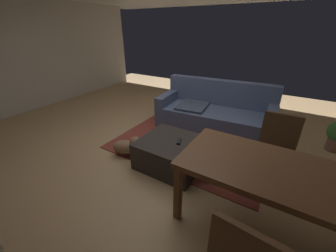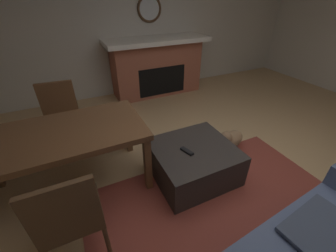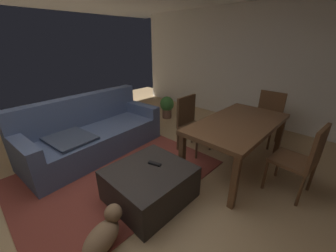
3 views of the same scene
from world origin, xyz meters
The scene contains 11 objects.
floor centered at (0.00, 0.00, 0.00)m, with size 9.13×9.13×0.00m, color tan.
wall_back_fireplace_side centered at (0.00, -3.14, 1.25)m, with size 8.01×0.12×2.51m, color beige.
area_rug centered at (0.41, 0.48, 0.01)m, with size 2.60×2.00×0.01m, color brown.
fireplace centered at (-0.20, -2.76, 0.57)m, with size 2.03×0.76×1.13m.
round_wall_mirror centered at (-0.20, -3.05, 1.61)m, with size 0.50×0.05×0.50m.
ottoman_coffee_table centered at (0.41, -0.26, 0.21)m, with size 0.90×0.83×0.41m, color #2D2826.
tv_remote centered at (0.52, -0.23, 0.42)m, with size 0.05×0.16×0.02m, color black.
dining_table centered at (1.71, -0.67, 0.66)m, with size 1.64×0.86×0.74m.
dining_chair_north centered at (1.71, 0.15, 0.52)m, with size 0.44×0.44×0.93m.
dining_chair_south centered at (1.70, -1.50, 0.52)m, with size 0.48×0.48×0.93m.
small_dog centered at (-0.31, -0.45, 0.19)m, with size 0.48×0.35×0.32m.
Camera 2 is at (1.48, 1.31, 1.89)m, focal length 22.82 mm.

